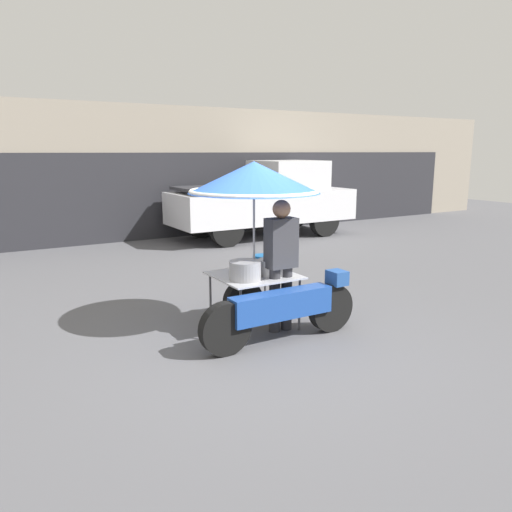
% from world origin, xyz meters
% --- Properties ---
extents(ground_plane, '(36.00, 36.00, 0.00)m').
position_xyz_m(ground_plane, '(0.00, 0.00, 0.00)').
color(ground_plane, '#56565B').
extents(shopfront_building, '(28.00, 2.06, 3.39)m').
position_xyz_m(shopfront_building, '(0.00, 8.70, 1.69)').
color(shopfront_building, gray).
rests_on(shopfront_building, ground).
extents(vendor_motorcycle_cart, '(2.10, 1.64, 2.12)m').
position_xyz_m(vendor_motorcycle_cart, '(0.22, 0.55, 1.58)').
color(vendor_motorcycle_cart, black).
rests_on(vendor_motorcycle_cart, ground).
extents(vendor_person, '(0.38, 0.22, 1.66)m').
position_xyz_m(vendor_person, '(0.43, 0.34, 0.94)').
color(vendor_person, '#2D2D33').
rests_on(vendor_person, ground).
extents(pickup_truck, '(4.90, 1.77, 2.00)m').
position_xyz_m(pickup_truck, '(4.07, 6.49, 0.98)').
color(pickup_truck, black).
rests_on(pickup_truck, ground).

